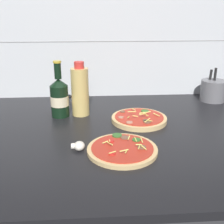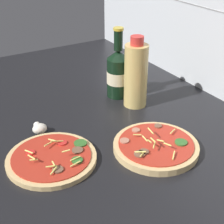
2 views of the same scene
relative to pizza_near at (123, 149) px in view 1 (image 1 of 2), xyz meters
The scene contains 8 objects.
counter_slab 15.70cm from the pizza_near, 91.13° to the left, with size 160.00×90.00×2.50cm.
tile_backsplash 66.65cm from the pizza_near, 90.29° to the left, with size 160.00×1.13×60.00cm.
pizza_near is the anchor object (origin of this frame).
pizza_far 26.38cm from the pizza_near, 70.08° to the left, with size 22.01×22.01×4.73cm.
beer_bottle 40.90cm from the pizza_near, 124.84° to the left, with size 7.46×7.46×23.13cm.
oil_bottle 38.35cm from the pizza_near, 112.95° to the left, with size 7.26×7.26×22.47cm.
mushroom_left 14.16cm from the pizza_near, behind, with size 4.30×4.09×2.86cm.
utensil_crock 69.57cm from the pizza_near, 45.15° to the left, with size 11.91×11.91×16.20cm.
Camera 1 is at (-8.56, -93.89, 44.77)cm, focal length 45.00 mm.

